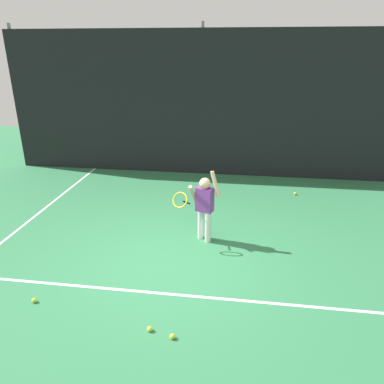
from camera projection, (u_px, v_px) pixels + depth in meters
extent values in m
plane|color=#2D7247|center=(169.00, 260.00, 6.09)|extent=(20.00, 20.00, 0.00)
cube|color=white|center=(156.00, 293.00, 5.27)|extent=(9.00, 0.05, 0.00)
cube|color=white|center=(27.00, 222.00, 7.42)|extent=(0.05, 9.00, 0.00)
cube|color=black|center=(202.00, 105.00, 9.65)|extent=(10.65, 0.08, 3.77)
cylinder|color=slate|center=(21.00, 99.00, 10.35)|extent=(0.09, 0.09, 3.92)
cylinder|color=slate|center=(202.00, 102.00, 9.68)|extent=(0.09, 0.09, 3.92)
cylinder|color=silver|center=(201.00, 224.00, 6.71)|extent=(0.11, 0.11, 0.58)
cylinder|color=silver|center=(208.00, 227.00, 6.58)|extent=(0.11, 0.11, 0.58)
cube|color=#72338C|center=(205.00, 200.00, 6.46)|extent=(0.34, 0.27, 0.44)
sphere|color=tan|center=(205.00, 183.00, 6.35)|extent=(0.20, 0.20, 0.20)
cylinder|color=tan|center=(215.00, 184.00, 6.27)|extent=(0.22, 0.14, 0.46)
cylinder|color=tan|center=(193.00, 195.00, 6.47)|extent=(0.17, 0.29, 0.43)
cylinder|color=black|center=(186.00, 203.00, 6.45)|extent=(0.11, 0.23, 0.15)
torus|color=yellow|center=(180.00, 200.00, 6.23)|extent=(0.32, 0.25, 0.26)
sphere|color=#CCE033|center=(172.00, 336.00, 4.44)|extent=(0.07, 0.07, 0.07)
sphere|color=#CCE033|center=(34.00, 300.00, 5.07)|extent=(0.07, 0.07, 0.07)
sphere|color=#CCE033|center=(150.00, 329.00, 4.55)|extent=(0.07, 0.07, 0.07)
sphere|color=#CCE033|center=(295.00, 194.00, 8.79)|extent=(0.07, 0.07, 0.07)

